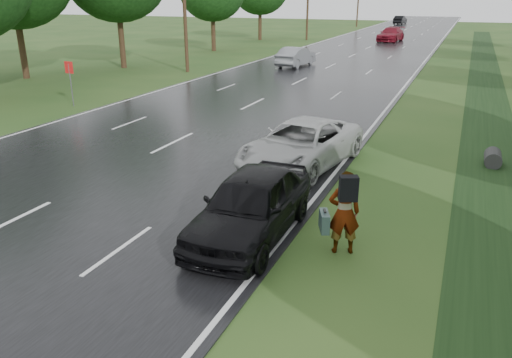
{
  "coord_description": "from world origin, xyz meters",
  "views": [
    {
      "loc": [
        10.3,
        -8.1,
        5.52
      ],
      "look_at": [
        5.91,
        2.36,
        1.3
      ],
      "focal_mm": 35.0,
      "sensor_mm": 36.0,
      "label": 1
    }
  ],
  "objects_px": {
    "road_sign": "(70,75)",
    "white_pickup": "(301,144)",
    "pedestrian": "(343,212)",
    "dark_sedan": "(251,205)",
    "silver_sedan": "(296,57)"
  },
  "relations": [
    {
      "from": "dark_sedan",
      "to": "silver_sedan",
      "type": "height_order",
      "value": "dark_sedan"
    },
    {
      "from": "silver_sedan",
      "to": "white_pickup",
      "type": "bearing_deg",
      "value": 114.24
    },
    {
      "from": "silver_sedan",
      "to": "pedestrian",
      "type": "bearing_deg",
      "value": 115.77
    },
    {
      "from": "pedestrian",
      "to": "white_pickup",
      "type": "distance_m",
      "value": 5.95
    },
    {
      "from": "road_sign",
      "to": "dark_sedan",
      "type": "bearing_deg",
      "value": -35.02
    },
    {
      "from": "pedestrian",
      "to": "silver_sedan",
      "type": "distance_m",
      "value": 30.79
    },
    {
      "from": "road_sign",
      "to": "silver_sedan",
      "type": "distance_m",
      "value": 19.73
    },
    {
      "from": "dark_sedan",
      "to": "silver_sedan",
      "type": "distance_m",
      "value": 30.19
    },
    {
      "from": "road_sign",
      "to": "pedestrian",
      "type": "distance_m",
      "value": 19.49
    },
    {
      "from": "road_sign",
      "to": "dark_sedan",
      "type": "distance_m",
      "value": 17.72
    },
    {
      "from": "white_pickup",
      "to": "silver_sedan",
      "type": "distance_m",
      "value": 24.89
    },
    {
      "from": "pedestrian",
      "to": "dark_sedan",
      "type": "height_order",
      "value": "pedestrian"
    },
    {
      "from": "road_sign",
      "to": "white_pickup",
      "type": "distance_m",
      "value": 14.81
    },
    {
      "from": "pedestrian",
      "to": "dark_sedan",
      "type": "bearing_deg",
      "value": -20.81
    },
    {
      "from": "road_sign",
      "to": "silver_sedan",
      "type": "bearing_deg",
      "value": 72.44
    }
  ]
}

